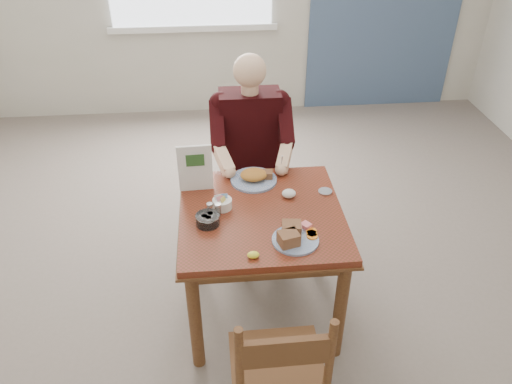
{
  "coord_description": "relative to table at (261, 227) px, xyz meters",
  "views": [
    {
      "loc": [
        -0.24,
        -2.21,
        2.39
      ],
      "look_at": [
        -0.03,
        0.0,
        0.88
      ],
      "focal_mm": 35.0,
      "sensor_mm": 36.0,
      "label": 1
    }
  ],
  "objects": [
    {
      "name": "menu",
      "position": [
        -0.36,
        0.26,
        0.26
      ],
      "size": [
        0.2,
        0.03,
        0.29
      ],
      "color": "white",
      "rests_on": "table"
    },
    {
      "name": "creamer",
      "position": [
        -0.3,
        -0.09,
        0.14
      ],
      "size": [
        0.15,
        0.15,
        0.06
      ],
      "color": "white",
      "rests_on": "table"
    },
    {
      "name": "chair_far",
      "position": [
        0.0,
        0.8,
        -0.16
      ],
      "size": [
        0.42,
        0.42,
        0.95
      ],
      "color": "brown",
      "rests_on": "ground"
    },
    {
      "name": "far_plate",
      "position": [
        -0.01,
        0.32,
        0.14
      ],
      "size": [
        0.31,
        0.31,
        0.08
      ],
      "color": "white",
      "rests_on": "table"
    },
    {
      "name": "diner",
      "position": [
        0.0,
        0.71,
        0.17
      ],
      "size": [
        0.53,
        0.56,
        1.39
      ],
      "color": "#999572",
      "rests_on": "chair_far"
    },
    {
      "name": "caddy",
      "position": [
        -0.21,
        0.06,
        0.14
      ],
      "size": [
        0.14,
        0.14,
        0.08
      ],
      "color": "white",
      "rests_on": "table"
    },
    {
      "name": "table",
      "position": [
        0.0,
        0.0,
        0.0
      ],
      "size": [
        0.92,
        0.92,
        0.75
      ],
      "color": "maroon",
      "rests_on": "ground"
    },
    {
      "name": "lemon_wedge",
      "position": [
        -0.08,
        -0.37,
        0.13
      ],
      "size": [
        0.06,
        0.05,
        0.03
      ],
      "primitive_type": "ellipsoid",
      "rotation": [
        0.0,
        0.0,
        -0.08
      ],
      "color": "#FFFB35",
      "rests_on": "table"
    },
    {
      "name": "near_plate",
      "position": [
        0.14,
        -0.26,
        0.14
      ],
      "size": [
        0.27,
        0.27,
        0.08
      ],
      "color": "white",
      "rests_on": "table"
    },
    {
      "name": "napkin",
      "position": [
        0.17,
        0.13,
        0.14
      ],
      "size": [
        0.09,
        0.08,
        0.05
      ],
      "primitive_type": "ellipsoid",
      "rotation": [
        0.0,
        0.0,
        0.26
      ],
      "color": "white",
      "rests_on": "table"
    },
    {
      "name": "chair_near",
      "position": [
        -0.01,
        -0.85,
        -0.16
      ],
      "size": [
        0.42,
        0.42,
        0.95
      ],
      "color": "brown",
      "rests_on": "ground"
    },
    {
      "name": "metal_dish",
      "position": [
        0.39,
        0.16,
        0.12
      ],
      "size": [
        0.1,
        0.1,
        0.01
      ],
      "primitive_type": "cylinder",
      "rotation": [
        0.0,
        0.0,
        -0.28
      ],
      "color": "silver",
      "rests_on": "table"
    },
    {
      "name": "floor",
      "position": [
        0.0,
        0.0,
        -0.64
      ],
      "size": [
        6.0,
        6.0,
        0.0
      ],
      "primitive_type": "plane",
      "color": "#6C6258",
      "rests_on": "ground"
    },
    {
      "name": "shakers",
      "position": [
        -0.26,
        -0.01,
        0.15
      ],
      "size": [
        0.08,
        0.05,
        0.07
      ],
      "color": "white",
      "rests_on": "table"
    }
  ]
}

